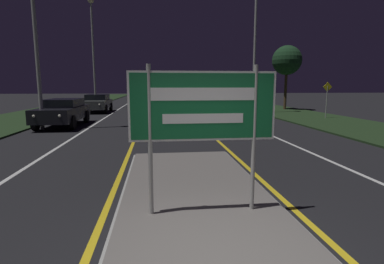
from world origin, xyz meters
TOP-DOWN VIEW (x-y plane):
  - median_island at (0.00, 1.73)m, footprint 2.89×8.91m
  - verge_left at (-9.50, 20.00)m, footprint 5.00×100.00m
  - verge_right at (9.50, 20.00)m, footprint 5.00×100.00m
  - centre_line_yellow_left at (-1.64, 25.00)m, footprint 0.12×70.00m
  - centre_line_yellow_right at (1.64, 25.00)m, footprint 0.12×70.00m
  - lane_line_white_left at (-4.20, 25.00)m, footprint 0.12×70.00m
  - lane_line_white_right at (4.20, 25.00)m, footprint 0.12×70.00m
  - edge_line_white_left at (-7.20, 25.00)m, footprint 0.10×70.00m
  - edge_line_white_right at (7.20, 25.00)m, footprint 0.10×70.00m
  - highway_sign at (0.00, 1.72)m, footprint 2.32×0.07m
  - streetlight_left_near at (-6.30, 12.34)m, footprint 0.44×0.44m
  - streetlight_left_far at (-6.47, 26.39)m, footprint 0.57×0.57m
  - streetlight_right_near at (6.59, 19.33)m, footprint 0.61×0.61m
  - car_receding_0 at (2.50, 12.99)m, footprint 2.03×4.74m
  - car_receding_1 at (5.57, 20.09)m, footprint 1.86×4.49m
  - car_approaching_0 at (-5.70, 13.72)m, footprint 1.95×4.78m
  - car_approaching_1 at (-5.51, 22.07)m, footprint 1.94×4.27m
  - warning_sign at (10.11, 15.22)m, footprint 0.60×0.06m
  - roadside_palm_right at (10.46, 22.32)m, footprint 2.51×2.51m

SIDE VIEW (x-z plane):
  - centre_line_yellow_left at x=-1.64m, z-range 0.00..0.01m
  - centre_line_yellow_right at x=1.64m, z-range 0.00..0.01m
  - lane_line_white_left at x=-4.20m, z-range 0.00..0.01m
  - lane_line_white_right at x=4.20m, z-range 0.00..0.01m
  - edge_line_white_left at x=-7.20m, z-range 0.00..0.01m
  - edge_line_white_right at x=7.20m, z-range 0.00..0.01m
  - verge_left at x=-9.50m, z-range 0.00..0.08m
  - verge_right at x=9.50m, z-range 0.00..0.08m
  - median_island at x=0.00m, z-range -0.01..0.09m
  - car_receding_0 at x=2.50m, z-range 0.04..1.40m
  - car_approaching_1 at x=-5.51m, z-range 0.05..1.49m
  - car_receding_1 at x=5.57m, z-range 0.03..1.51m
  - car_approaching_0 at x=-5.70m, z-range 0.07..1.50m
  - warning_sign at x=10.11m, z-range 0.32..2.60m
  - highway_sign at x=0.00m, z-range 0.56..2.94m
  - roadside_palm_right at x=10.46m, z-range 1.53..7.00m
  - streetlight_left_near at x=-6.30m, z-range 0.91..11.16m
  - streetlight_left_far at x=-6.47m, z-range 1.61..11.65m
  - streetlight_right_near at x=6.59m, z-range 1.92..12.63m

